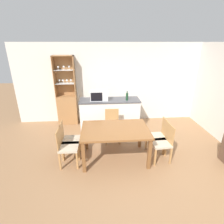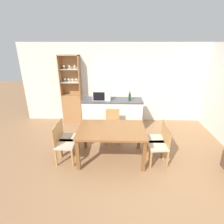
% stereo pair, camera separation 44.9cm
% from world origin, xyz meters
% --- Properties ---
extents(ground_plane, '(18.00, 18.00, 0.00)m').
position_xyz_m(ground_plane, '(0.00, 0.00, 0.00)').
color(ground_plane, '#936B47').
extents(wall_back, '(6.80, 0.06, 2.55)m').
position_xyz_m(wall_back, '(0.00, 2.63, 1.27)').
color(wall_back, silver).
rests_on(wall_back, ground_plane).
extents(kitchen_counter, '(1.79, 0.60, 0.95)m').
position_xyz_m(kitchen_counter, '(-0.41, 1.91, 0.48)').
color(kitchen_counter, white).
rests_on(kitchen_counter, ground_plane).
extents(display_cabinet, '(0.63, 0.32, 2.18)m').
position_xyz_m(display_cabinet, '(-1.76, 2.45, 0.66)').
color(display_cabinet, '#A37042').
rests_on(display_cabinet, ground_plane).
extents(dining_table, '(1.49, 0.98, 0.76)m').
position_xyz_m(dining_table, '(-0.39, 0.39, 0.67)').
color(dining_table, brown).
rests_on(dining_table, ground_plane).
extents(dining_chair_head_far, '(0.41, 0.41, 0.87)m').
position_xyz_m(dining_chair_head_far, '(-0.39, 1.20, 0.44)').
color(dining_chair_head_far, '#C1B299').
rests_on(dining_chair_head_far, ground_plane).
extents(dining_chair_side_left_far, '(0.40, 0.40, 0.87)m').
position_xyz_m(dining_chair_side_left_far, '(-1.45, 0.54, 0.44)').
color(dining_chair_side_left_far, '#C1B299').
rests_on(dining_chair_side_left_far, ground_plane).
extents(dining_chair_side_right_far, '(0.41, 0.41, 0.87)m').
position_xyz_m(dining_chair_side_right_far, '(0.67, 0.54, 0.44)').
color(dining_chair_side_right_far, '#C1B299').
rests_on(dining_chair_side_right_far, ground_plane).
extents(dining_chair_side_left_near, '(0.41, 0.41, 0.87)m').
position_xyz_m(dining_chair_side_left_near, '(-1.45, 0.25, 0.44)').
color(dining_chair_side_left_near, '#C1B299').
rests_on(dining_chair_side_left_near, ground_plane).
extents(dining_chair_side_right_near, '(0.43, 0.43, 0.87)m').
position_xyz_m(dining_chair_side_right_near, '(0.67, 0.25, 0.44)').
color(dining_chair_side_right_near, '#C1B299').
rests_on(dining_chair_side_right_near, ground_plane).
extents(microwave, '(0.51, 0.35, 0.29)m').
position_xyz_m(microwave, '(-0.72, 1.92, 1.10)').
color(microwave, silver).
rests_on(microwave, kitchen_counter).
extents(wine_bottle, '(0.07, 0.07, 0.27)m').
position_xyz_m(wine_bottle, '(0.09, 1.83, 1.07)').
color(wine_bottle, '#193D23').
rests_on(wine_bottle, kitchen_counter).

